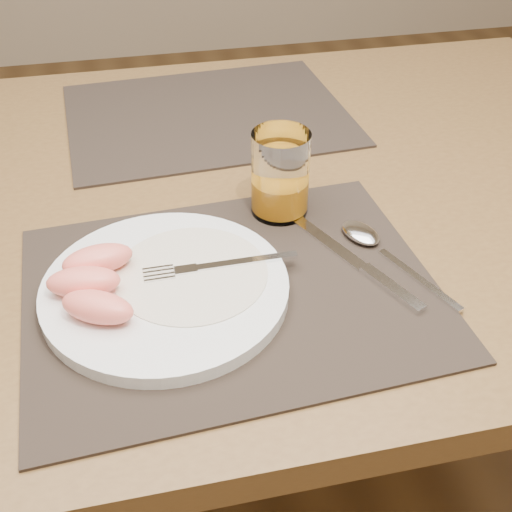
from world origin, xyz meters
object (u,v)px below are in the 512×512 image
at_px(placemat_near, 231,291).
at_px(spoon, 369,239).
at_px(knife, 363,267).
at_px(juice_glass, 280,178).
at_px(fork, 207,267).
at_px(table, 219,235).
at_px(plate, 166,289).
at_px(placemat_far, 207,115).

height_order(placemat_near, spoon, spoon).
height_order(placemat_near, knife, knife).
relative_size(spoon, juice_glass, 1.68).
bearing_deg(fork, knife, -6.52).
distance_m(knife, juice_glass, 0.16).
bearing_deg(knife, fork, 173.48).
bearing_deg(knife, table, 121.75).
height_order(placemat_near, plate, plate).
bearing_deg(plate, knife, -1.30).
height_order(table, knife, knife).
xyz_separation_m(table, juice_glass, (0.07, -0.08, 0.14)).
bearing_deg(spoon, juice_glass, 134.27).
xyz_separation_m(placemat_far, knife, (0.11, -0.44, 0.00)).
relative_size(placemat_far, fork, 2.58).
relative_size(table, juice_glass, 12.67).
distance_m(plate, juice_glass, 0.21).
bearing_deg(spoon, knife, -116.84).
bearing_deg(juice_glass, table, 130.71).
bearing_deg(juice_glass, knife, -64.49).
relative_size(placemat_near, placemat_far, 1.00).
distance_m(placemat_near, juice_glass, 0.17).
xyz_separation_m(plate, juice_glass, (0.16, 0.13, 0.04)).
relative_size(table, placemat_near, 3.11).
distance_m(placemat_near, spoon, 0.18).
xyz_separation_m(placemat_near, plate, (-0.07, 0.01, 0.01)).
distance_m(table, placemat_near, 0.24).
distance_m(placemat_far, juice_glass, 0.31).
height_order(spoon, juice_glass, juice_glass).
xyz_separation_m(placemat_near, placemat_far, (0.04, 0.44, 0.00)).
xyz_separation_m(plate, knife, (0.23, -0.01, -0.01)).
bearing_deg(placemat_far, spoon, -70.78).
xyz_separation_m(placemat_far, plate, (-0.11, -0.43, 0.01)).
bearing_deg(fork, plate, -162.93).
bearing_deg(fork, table, 77.81).
xyz_separation_m(plate, fork, (0.05, 0.02, 0.01)).
distance_m(placemat_far, spoon, 0.41).
relative_size(plate, spoon, 1.45).
bearing_deg(plate, placemat_near, -5.81).
bearing_deg(plate, fork, 17.07).
bearing_deg(juice_glass, fork, -133.69).
relative_size(placemat_far, juice_glass, 4.07).
distance_m(placemat_near, placemat_far, 0.44).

